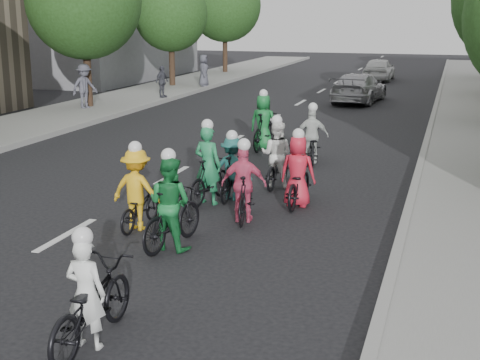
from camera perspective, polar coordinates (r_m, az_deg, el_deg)
The scene contains 23 objects.
ground at distance 13.04m, azimuth -14.62°, elevation -4.56°, with size 120.00×120.00×0.00m, color black.
sidewalk_left at distance 25.48m, azimuth -17.98°, elevation 4.39°, with size 4.00×80.00×0.15m, color gray.
curb_left at distance 24.40m, azimuth -14.24°, elevation 4.28°, with size 0.18×80.00×0.18m, color #999993.
curb_right at distance 20.77m, azimuth 15.48°, elevation 2.54°, with size 0.18×80.00×0.18m, color #999993.
bldg_sw at distance 44.62m, azimuth -13.29°, elevation 13.65°, with size 10.00×14.00×8.00m, color slate.
tree_l_3 at distance 29.46m, azimuth -13.19°, elevation 14.62°, with size 4.80×4.80×6.93m.
tree_l_4 at distance 37.49m, azimuth -5.93°, elevation 13.87°, with size 4.00×4.00×5.97m.
tree_l_5 at distance 45.88m, azimuth -1.30°, elevation 14.66°, with size 4.80×4.80×6.93m.
cyclist_0 at distance 8.67m, azimuth -12.68°, elevation -10.17°, with size 0.71×1.98×1.58m.
cyclist_1 at distance 11.83m, azimuth -5.90°, elevation -2.59°, with size 0.91×1.87×1.81m.
cyclist_2 at distance 12.97m, azimuth -8.71°, elevation -1.39°, with size 1.04×1.53×1.73m.
cyclist_3 at distance 13.30m, azimuth 0.41°, elevation -0.92°, with size 0.95×1.68×1.69m.
cyclist_4 at distance 14.45m, azimuth 4.99°, elevation 0.11°, with size 0.76×1.79×1.70m.
cyclist_5 at distance 14.59m, azimuth -2.67°, elevation 0.51°, with size 0.77×1.72×1.87m.
cyclist_6 at distance 16.01m, azimuth 3.17°, elevation 1.62°, with size 0.78×1.79×1.74m.
cyclist_7 at distance 14.88m, azimuth -0.62°, elevation 0.66°, with size 0.93×1.71×1.57m.
cyclist_8 at distance 18.68m, azimuth 6.20°, elevation 3.25°, with size 0.96×1.85×1.68m.
cyclist_9 at distance 20.33m, azimuth 2.05°, elevation 4.53°, with size 0.86×1.94×1.84m.
follow_car_lead at distance 31.76m, azimuth 10.10°, elevation 7.75°, with size 1.88×4.63×1.34m, color #ACACB1.
follow_car_trail at distance 42.38m, azimuth 11.79°, elevation 9.25°, with size 1.65×4.09×1.39m, color silver.
spectator_0 at distance 28.98m, azimuth -13.14°, elevation 7.81°, with size 1.19×0.69×1.85m, color #535360.
spectator_1 at distance 32.11m, azimuth -6.67°, elevation 8.34°, with size 0.88×0.37×1.50m, color #4B4C57.
spectator_2 at distance 36.81m, azimuth -3.12°, elevation 9.31°, with size 0.84×0.55×1.72m, color #50515E.
Camera 1 is at (6.77, -10.37, 4.07)m, focal length 50.00 mm.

